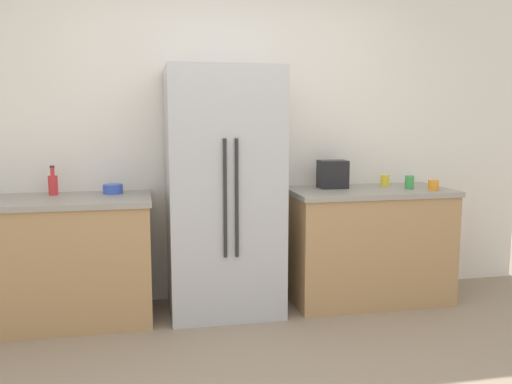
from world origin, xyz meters
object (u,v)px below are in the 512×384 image
Objects in this scene: cup_c at (433,185)px; cup_d at (409,182)px; toaster at (333,174)px; bowl_a at (113,189)px; bottle_a at (53,184)px; cup_a at (385,181)px; refrigerator at (224,192)px.

cup_d is at bearing 139.68° from cup_c.
cup_c is 0.78× the size of cup_d.
toaster is 1.69m from bowl_a.
bowl_a is at bearing -1.36° from bottle_a.
cup_a is at bearing 3.96° from toaster.
toaster is at bearing 8.28° from refrigerator.
refrigerator is at bearing 174.31° from cup_c.
cup_d is at bearing -1.64° from refrigerator.
cup_a is at bearing 6.81° from refrigerator.
bottle_a is at bearing 178.64° from bowl_a.
cup_c is at bearing -7.82° from bowl_a.
cup_c reaches higher than bowl_a.
refrigerator is 1.36m from cup_a.
bottle_a is 2.68m from cup_d.
toaster is 2.72× the size of cup_c.
refrigerator is 0.82m from bowl_a.
refrigerator is 22.40× the size of cup_c.
cup_c is (2.81, -0.34, -0.04)m from bottle_a.
bottle_a is 2.65× the size of cup_c.
cup_c is (0.71, -0.29, -0.07)m from toaster.
toaster is 0.77m from cup_c.
refrigerator is 17.42× the size of cup_d.
cup_a is 0.23m from cup_d.
bowl_a is (-1.69, 0.04, -0.08)m from toaster.
cup_d is at bearing -5.35° from bowl_a.
bottle_a is 0.42m from bowl_a.
cup_d is (1.46, -0.04, 0.04)m from refrigerator.
bottle_a reaches higher than bowl_a.
cup_a is at bearing -0.23° from bowl_a.
refrigerator reaches higher than cup_a.
cup_c is 2.42m from bowl_a.
bottle_a is (-2.10, 0.05, -0.03)m from toaster.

